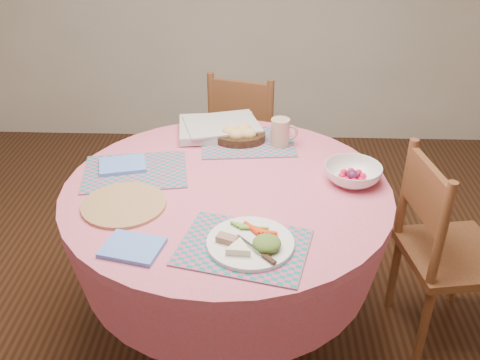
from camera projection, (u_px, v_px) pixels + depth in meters
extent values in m
plane|color=#331C0F|center=(229.00, 330.00, 2.39)|extent=(4.00, 4.00, 0.00)
cylinder|color=#D5638A|center=(227.00, 191.00, 2.02)|extent=(1.24, 1.24, 0.04)
cone|color=#D5638A|center=(227.00, 228.00, 2.11)|extent=(1.24, 1.24, 0.30)
cylinder|color=black|center=(228.00, 293.00, 2.28)|extent=(0.14, 0.14, 0.44)
cylinder|color=black|center=(229.00, 325.00, 2.38)|extent=(0.56, 0.56, 0.06)
cube|color=brown|center=(453.00, 255.00, 2.20)|extent=(0.44, 0.46, 0.04)
cylinder|color=brown|center=(459.00, 265.00, 2.46)|extent=(0.04, 0.04, 0.41)
cylinder|color=brown|center=(424.00, 324.00, 2.15)|extent=(0.04, 0.04, 0.41)
cylinder|color=brown|center=(394.00, 271.00, 2.43)|extent=(0.04, 0.04, 0.41)
cylinder|color=brown|center=(441.00, 237.00, 1.92)|extent=(0.04, 0.04, 0.46)
cylinder|color=brown|center=(406.00, 189.00, 2.21)|extent=(0.04, 0.04, 0.46)
cube|color=brown|center=(426.00, 191.00, 2.02)|extent=(0.08, 0.33, 0.22)
cube|color=brown|center=(250.00, 142.00, 3.10)|extent=(0.49, 0.48, 0.04)
cylinder|color=brown|center=(282.00, 165.00, 3.29)|extent=(0.05, 0.05, 0.41)
cylinder|color=brown|center=(232.00, 157.00, 3.38)|extent=(0.05, 0.05, 0.41)
cylinder|color=brown|center=(268.00, 190.00, 3.04)|extent=(0.05, 0.05, 0.41)
cylinder|color=brown|center=(215.00, 180.00, 3.13)|extent=(0.05, 0.05, 0.41)
cylinder|color=brown|center=(270.00, 121.00, 2.80)|extent=(0.05, 0.05, 0.46)
cylinder|color=brown|center=(211.00, 113.00, 2.89)|extent=(0.05, 0.05, 0.46)
cube|color=brown|center=(240.00, 101.00, 2.80)|extent=(0.32, 0.12, 0.22)
cube|color=#157B71|center=(243.00, 247.00, 1.69)|extent=(0.46, 0.39, 0.01)
cube|color=#157B71|center=(135.00, 171.00, 2.11)|extent=(0.44, 0.36, 0.01)
cube|color=#157B71|center=(248.00, 142.00, 2.33)|extent=(0.43, 0.34, 0.01)
cylinder|color=olive|center=(124.00, 205.00, 1.90)|extent=(0.30, 0.30, 0.01)
cube|color=#5B88EA|center=(133.00, 248.00, 1.68)|extent=(0.21, 0.18, 0.01)
cube|color=#5B88EA|center=(123.00, 165.00, 2.13)|extent=(0.21, 0.18, 0.01)
cylinder|color=white|center=(250.00, 243.00, 1.69)|extent=(0.28, 0.28, 0.01)
ellipsoid|color=#224E1B|center=(270.00, 239.00, 1.67)|extent=(0.12, 0.12, 0.04)
cylinder|color=#F9EFC7|center=(247.00, 251.00, 1.63)|extent=(0.09, 0.09, 0.02)
cube|color=#906853|center=(229.00, 245.00, 1.65)|extent=(0.07, 0.06, 0.02)
cube|color=silver|center=(257.00, 246.00, 1.66)|extent=(0.11, 0.12, 0.00)
cylinder|color=black|center=(239.00, 137.00, 2.33)|extent=(0.23, 0.23, 0.03)
ellipsoid|color=#ECC379|center=(230.00, 129.00, 2.32)|extent=(0.07, 0.06, 0.05)
ellipsoid|color=#ECC379|center=(244.00, 126.00, 2.34)|extent=(0.07, 0.06, 0.05)
ellipsoid|color=#ECC379|center=(248.00, 131.00, 2.30)|extent=(0.07, 0.06, 0.05)
ellipsoid|color=#ECC379|center=(236.00, 132.00, 2.29)|extent=(0.07, 0.06, 0.05)
cylinder|color=tan|center=(280.00, 132.00, 2.27)|extent=(0.08, 0.08, 0.12)
torus|color=tan|center=(290.00, 132.00, 2.27)|extent=(0.07, 0.01, 0.07)
imported|color=white|center=(353.00, 174.00, 2.03)|extent=(0.28, 0.28, 0.07)
sphere|color=red|center=(363.00, 177.00, 2.03)|extent=(0.03, 0.03, 0.03)
sphere|color=red|center=(359.00, 173.00, 2.06)|extent=(0.03, 0.03, 0.03)
sphere|color=red|center=(351.00, 171.00, 2.07)|extent=(0.03, 0.03, 0.03)
sphere|color=red|center=(344.00, 173.00, 2.06)|extent=(0.03, 0.03, 0.03)
sphere|color=red|center=(342.00, 176.00, 2.03)|extent=(0.03, 0.03, 0.03)
sphere|color=red|center=(346.00, 180.00, 2.01)|extent=(0.03, 0.03, 0.03)
sphere|color=red|center=(354.00, 182.00, 2.00)|extent=(0.03, 0.03, 0.03)
sphere|color=red|center=(361.00, 180.00, 2.01)|extent=(0.03, 0.03, 0.03)
sphere|color=#491436|center=(352.00, 176.00, 2.03)|extent=(0.05, 0.05, 0.05)
cube|color=silver|center=(218.00, 128.00, 2.41)|extent=(0.37, 0.31, 0.03)
cube|color=silver|center=(222.00, 124.00, 2.40)|extent=(0.38, 0.33, 0.01)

